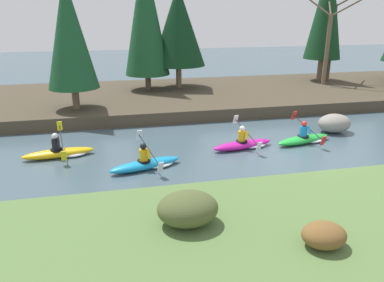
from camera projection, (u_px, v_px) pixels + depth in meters
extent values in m
plane|color=#425660|center=(299.00, 158.00, 14.62)|extent=(90.00, 90.00, 0.00)
cube|color=#473D2D|center=(222.00, 95.00, 24.15)|extent=(44.00, 9.75, 0.65)
cylinder|color=brown|center=(76.00, 98.00, 19.30)|extent=(0.36, 0.36, 1.09)
cone|color=#194C28|center=(69.00, 33.00, 18.22)|extent=(2.53, 2.53, 5.44)
cylinder|color=brown|center=(148.00, 82.00, 24.00)|extent=(0.36, 0.36, 0.98)
cone|color=#194C28|center=(145.00, 13.00, 22.63)|extent=(2.80, 2.80, 7.37)
cylinder|color=#7A664C|center=(179.00, 76.00, 24.60)|extent=(0.36, 0.36, 1.45)
cone|color=#0F3319|center=(178.00, 26.00, 23.54)|extent=(3.43, 3.43, 4.96)
cylinder|color=brown|center=(320.00, 69.00, 27.15)|extent=(0.36, 0.36, 1.56)
cone|color=#143D1E|center=(327.00, 7.00, 25.73)|extent=(2.56, 2.56, 7.03)
cylinder|color=brown|center=(327.00, 50.00, 25.12)|extent=(0.28, 0.28, 4.64)
cylinder|color=brown|center=(316.00, 4.00, 24.62)|extent=(1.72, 1.47, 1.55)
cylinder|color=brown|center=(350.00, 6.00, 23.71)|extent=(1.81, 1.54, 1.37)
cylinder|color=brown|center=(329.00, 3.00, 25.05)|extent=(0.80, 1.94, 1.72)
cylinder|color=brown|center=(331.00, 43.00, 26.69)|extent=(0.28, 0.28, 5.25)
ellipsoid|color=#4C562D|center=(188.00, 209.00, 8.97)|extent=(1.49, 1.24, 0.81)
ellipsoid|color=brown|center=(324.00, 235.00, 8.15)|extent=(1.00, 0.83, 0.54)
ellipsoid|color=green|center=(304.00, 140.00, 16.25)|extent=(2.77, 1.20, 0.34)
cone|color=green|center=(325.00, 135.00, 16.75)|extent=(0.39, 0.27, 0.20)
cylinder|color=black|center=(303.00, 137.00, 16.18)|extent=(0.58, 0.58, 0.08)
cylinder|color=#1984CC|center=(303.00, 131.00, 16.10)|extent=(0.36, 0.36, 0.42)
sphere|color=red|center=(304.00, 124.00, 15.99)|extent=(0.28, 0.28, 0.23)
cylinder|color=#1984CC|center=(302.00, 127.00, 16.31)|extent=(0.14, 0.24, 0.35)
cylinder|color=#1984CC|center=(309.00, 130.00, 15.90)|extent=(0.14, 0.24, 0.35)
cylinder|color=black|center=(308.00, 128.00, 16.15)|extent=(0.47, 1.87, 0.65)
cube|color=red|center=(294.00, 115.00, 16.86)|extent=(0.23, 0.20, 0.41)
cube|color=red|center=(323.00, 141.00, 15.44)|extent=(0.23, 0.20, 0.41)
ellipsoid|color=white|center=(313.00, 140.00, 16.50)|extent=(1.23, 0.93, 0.18)
ellipsoid|color=#C61999|center=(242.00, 145.00, 15.62)|extent=(2.76, 1.11, 0.34)
cone|color=#C61999|center=(267.00, 140.00, 16.08)|extent=(0.38, 0.26, 0.20)
cylinder|color=black|center=(242.00, 142.00, 15.55)|extent=(0.56, 0.56, 0.08)
cylinder|color=yellow|center=(242.00, 136.00, 15.47)|extent=(0.35, 0.35, 0.42)
sphere|color=white|center=(242.00, 128.00, 15.36)|extent=(0.27, 0.27, 0.23)
cylinder|color=yellow|center=(241.00, 132.00, 15.69)|extent=(0.13, 0.24, 0.35)
cylinder|color=yellow|center=(247.00, 135.00, 15.27)|extent=(0.13, 0.24, 0.35)
cylinder|color=black|center=(247.00, 132.00, 15.51)|extent=(0.40, 1.88, 0.65)
cube|color=white|center=(236.00, 119.00, 16.23)|extent=(0.23, 0.19, 0.41)
cube|color=white|center=(259.00, 147.00, 14.79)|extent=(0.23, 0.19, 0.41)
ellipsoid|color=white|center=(254.00, 145.00, 15.85)|extent=(1.21, 0.90, 0.18)
ellipsoid|color=#1993D6|center=(145.00, 165.00, 13.61)|extent=(2.76, 1.36, 0.34)
cone|color=#1993D6|center=(176.00, 158.00, 14.17)|extent=(0.39, 0.29, 0.20)
cylinder|color=black|center=(144.00, 161.00, 13.54)|extent=(0.60, 0.60, 0.08)
cylinder|color=yellow|center=(144.00, 155.00, 13.45)|extent=(0.37, 0.37, 0.42)
sphere|color=black|center=(143.00, 146.00, 13.35)|extent=(0.29, 0.29, 0.23)
cylinder|color=yellow|center=(143.00, 150.00, 13.67)|extent=(0.15, 0.24, 0.35)
cylinder|color=yellow|center=(149.00, 154.00, 13.27)|extent=(0.15, 0.24, 0.35)
cylinder|color=black|center=(149.00, 150.00, 13.52)|extent=(0.59, 1.84, 0.65)
cube|color=white|center=(139.00, 135.00, 14.20)|extent=(0.24, 0.21, 0.41)
cube|color=white|center=(161.00, 167.00, 12.84)|extent=(0.24, 0.21, 0.41)
ellipsoid|color=white|center=(159.00, 164.00, 13.89)|extent=(1.26, 0.99, 0.18)
ellipsoid|color=yellow|center=(58.00, 153.00, 14.69)|extent=(2.76, 0.99, 0.34)
cone|color=yellow|center=(91.00, 149.00, 15.10)|extent=(0.38, 0.25, 0.20)
cylinder|color=black|center=(57.00, 150.00, 14.62)|extent=(0.55, 0.55, 0.08)
cylinder|color=black|center=(56.00, 144.00, 14.54)|extent=(0.34, 0.34, 0.42)
sphere|color=white|center=(55.00, 136.00, 14.44)|extent=(0.26, 0.26, 0.23)
cylinder|color=black|center=(58.00, 140.00, 14.76)|extent=(0.12, 0.24, 0.35)
cylinder|color=black|center=(58.00, 143.00, 14.34)|extent=(0.12, 0.24, 0.35)
cylinder|color=black|center=(62.00, 140.00, 14.58)|extent=(0.32, 1.90, 0.65)
cube|color=yellow|center=(60.00, 126.00, 15.31)|extent=(0.22, 0.19, 0.41)
cube|color=yellow|center=(64.00, 156.00, 13.84)|extent=(0.22, 0.19, 0.41)
ellipsoid|color=white|center=(73.00, 153.00, 14.90)|extent=(1.19, 0.86, 0.18)
ellipsoid|color=gray|center=(334.00, 123.00, 17.65)|extent=(1.56, 1.22, 0.88)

